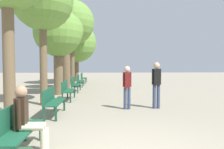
# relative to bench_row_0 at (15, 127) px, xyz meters

# --- Properties ---
(bench_row_0) EXTENTS (0.43, 1.56, 0.88)m
(bench_row_0) POSITION_rel_bench_row_0_xyz_m (0.00, 0.00, 0.00)
(bench_row_0) COLOR #195138
(bench_row_0) RESTS_ON ground_plane
(bench_row_1) EXTENTS (0.43, 1.56, 0.88)m
(bench_row_1) POSITION_rel_bench_row_0_xyz_m (0.00, 3.07, 0.00)
(bench_row_1) COLOR #195138
(bench_row_1) RESTS_ON ground_plane
(bench_row_2) EXTENTS (0.43, 1.56, 0.88)m
(bench_row_2) POSITION_rel_bench_row_0_xyz_m (0.00, 6.13, 0.00)
(bench_row_2) COLOR #195138
(bench_row_2) RESTS_ON ground_plane
(bench_row_3) EXTENTS (0.43, 1.56, 0.88)m
(bench_row_3) POSITION_rel_bench_row_0_xyz_m (0.00, 9.20, 0.00)
(bench_row_3) COLOR #195138
(bench_row_3) RESTS_ON ground_plane
(bench_row_4) EXTENTS (0.43, 1.56, 0.88)m
(bench_row_4) POSITION_rel_bench_row_0_xyz_m (0.00, 12.26, 0.00)
(bench_row_4) COLOR #195138
(bench_row_4) RESTS_ON ground_plane
(bench_row_5) EXTENTS (0.43, 1.56, 0.88)m
(bench_row_5) POSITION_rel_bench_row_0_xyz_m (0.00, 15.33, 0.00)
(bench_row_5) COLOR #195138
(bench_row_5) RESTS_ON ground_plane
(tree_row_1) EXTENTS (2.44, 2.44, 5.43)m
(tree_row_1) POSITION_rel_bench_row_0_xyz_m (-0.74, 4.92, 3.65)
(tree_row_1) COLOR brown
(tree_row_1) RESTS_ON ground_plane
(tree_row_2) EXTENTS (2.60, 2.60, 4.68)m
(tree_row_2) POSITION_rel_bench_row_0_xyz_m (-0.74, 8.02, 2.79)
(tree_row_2) COLOR brown
(tree_row_2) RESTS_ON ground_plane
(tree_row_3) EXTENTS (2.34, 2.34, 5.05)m
(tree_row_3) POSITION_rel_bench_row_0_xyz_m (-0.74, 10.66, 3.21)
(tree_row_3) COLOR brown
(tree_row_3) RESTS_ON ground_plane
(tree_row_4) EXTENTS (3.61, 3.61, 6.84)m
(tree_row_4) POSITION_rel_bench_row_0_xyz_m (-0.74, 14.01, 4.49)
(tree_row_4) COLOR brown
(tree_row_4) RESTS_ON ground_plane
(tree_row_5) EXTENTS (3.77, 3.77, 5.60)m
(tree_row_5) POSITION_rel_bench_row_0_xyz_m (-0.74, 17.13, 3.18)
(tree_row_5) COLOR brown
(tree_row_5) RESTS_ON ground_plane
(person_seated) EXTENTS (0.58, 0.33, 1.27)m
(person_seated) POSITION_rel_bench_row_0_xyz_m (0.22, 0.03, 0.16)
(person_seated) COLOR beige
(person_seated) RESTS_ON ground_plane
(pedestrian_near) EXTENTS (0.32, 0.22, 1.58)m
(pedestrian_near) POSITION_rel_bench_row_0_xyz_m (2.52, 3.92, 0.39)
(pedestrian_near) COLOR #384260
(pedestrian_near) RESTS_ON ground_plane
(pedestrian_mid) EXTENTS (0.35, 0.23, 1.72)m
(pedestrian_mid) POSITION_rel_bench_row_0_xyz_m (3.63, 4.01, 0.47)
(pedestrian_mid) COLOR #384260
(pedestrian_mid) RESTS_ON ground_plane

